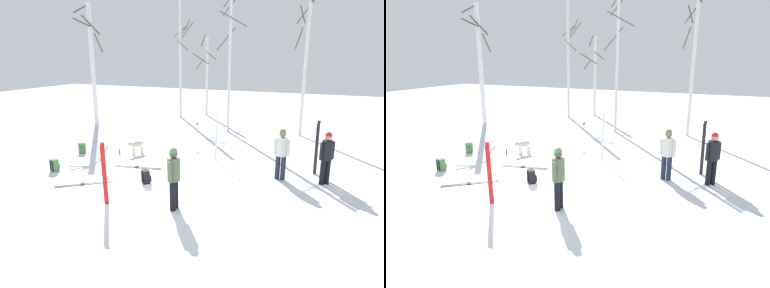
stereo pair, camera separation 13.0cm
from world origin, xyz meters
TOP-DOWN VIEW (x-y plane):
  - ground_plane at (0.00, 0.00)m, footprint 60.00×60.00m
  - person_0 at (1.08, -0.27)m, footprint 0.34×0.52m
  - person_1 at (3.31, 3.13)m, footprint 0.52×0.34m
  - person_2 at (4.68, 3.24)m, footprint 0.43×0.37m
  - dog at (-2.66, 3.74)m, footprint 0.48×0.81m
  - ski_pair_planted_0 at (4.33, 4.12)m, footprint 0.13×0.13m
  - ski_pair_planted_1 at (0.66, 4.28)m, footprint 0.20×0.18m
  - ski_pair_planted_2 at (-0.78, -0.74)m, footprint 0.15×0.05m
  - ski_pair_lying_0 at (-2.35, 0.17)m, footprint 1.46×1.30m
  - ski_pair_lying_1 at (-1.67, 2.26)m, footprint 1.79×0.49m
  - ski_poles_0 at (-0.30, 4.66)m, footprint 0.07×0.22m
  - backpack_0 at (-4.18, 0.76)m, footprint 0.30×0.32m
  - backpack_1 at (-0.59, 1.05)m, footprint 0.34×0.35m
  - backpack_2 at (-4.84, 2.94)m, footprint 0.32×0.34m
  - water_bottle_0 at (-3.28, 3.41)m, footprint 0.06×0.06m
  - birch_tree_0 at (-8.19, 8.02)m, footprint 1.33×1.29m
  - birch_tree_1 at (-4.66, 12.28)m, footprint 1.30×1.25m
  - birch_tree_2 at (-3.40, 13.64)m, footprint 1.46×1.43m
  - birch_tree_3 at (-0.47, 9.31)m, footprint 1.67×1.68m
  - birch_tree_4 at (3.18, 9.91)m, footprint 0.83×1.14m

SIDE VIEW (x-z plane):
  - ground_plane at x=0.00m, z-range 0.00..0.00m
  - ski_pair_lying_0 at x=-2.35m, z-range -0.01..0.03m
  - ski_pair_lying_1 at x=-1.67m, z-range -0.01..0.03m
  - water_bottle_0 at x=-3.28m, z-range -0.01..0.23m
  - backpack_0 at x=-4.18m, z-range -0.01..0.43m
  - backpack_1 at x=-0.59m, z-range -0.01..0.43m
  - backpack_2 at x=-4.84m, z-range -0.01..0.43m
  - dog at x=-2.66m, z-range 0.10..0.67m
  - ski_poles_0 at x=-0.30m, z-range 0.05..1.41m
  - ski_pair_planted_2 at x=-0.78m, z-range -0.01..1.76m
  - ski_pair_planted_1 at x=0.66m, z-range -0.01..1.88m
  - ski_pair_planted_0 at x=4.33m, z-range -0.01..1.88m
  - person_0 at x=1.08m, z-range 0.12..1.84m
  - person_1 at x=3.31m, z-range 0.12..1.84m
  - person_2 at x=4.68m, z-range 0.12..1.84m
  - birch_tree_2 at x=-3.40m, z-range 0.07..5.35m
  - birch_tree_0 at x=-8.19m, z-range 0.18..6.96m
  - birch_tree_1 at x=-4.66m, z-range 0.13..7.57m
  - birch_tree_3 at x=-0.47m, z-range 0.16..7.67m
  - birch_tree_4 at x=3.18m, z-range 0.15..7.71m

